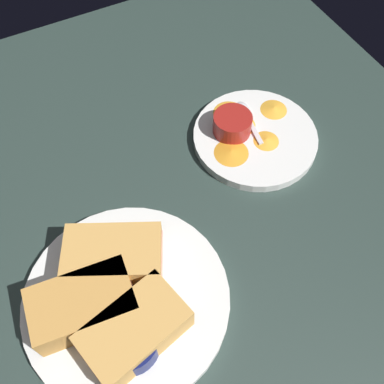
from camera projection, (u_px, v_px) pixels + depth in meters
The scene contains 11 objects.
ground_plane at pixel (153, 243), 66.70cm from camera, with size 110.00×110.00×3.00cm, color #283833.
plate_sandwich_main at pixel (127, 299), 59.67cm from camera, with size 27.97×27.97×1.60cm, color silver.
sandwich_half_near at pixel (114, 256), 59.64cm from camera, with size 15.02×12.53×4.80cm.
sandwich_half_far at pixel (83, 305), 56.02cm from camera, with size 13.91×8.90×4.80cm.
sandwich_half_extra at pixel (135, 331), 54.29cm from camera, with size 14.57×10.54×4.80cm.
ramekin_dark_sauce at pixel (129, 341), 54.03cm from camera, with size 7.59×7.59×3.65cm.
spoon_by_dark_ramekin at pixel (124, 300), 58.43cm from camera, with size 3.93×9.91×0.80cm.
plate_chips_companion at pixel (255, 138), 74.68cm from camera, with size 20.95×20.95×1.60cm, color silver.
ramekin_light_gravy at pixel (232, 124), 72.94cm from camera, with size 6.46×6.46×3.37cm.
spoon_by_gravy_ramekin at pixel (245, 114), 76.01cm from camera, with size 2.94×9.96×0.80cm.
plantain_chip_scatter at pixel (242, 127), 74.55cm from camera, with size 18.15×14.64×0.60cm.
Camera 1 is at (-8.08, -28.54, 59.03)cm, focal length 41.23 mm.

